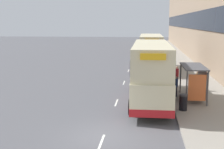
# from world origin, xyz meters

# --- Properties ---
(ground_plane) EXTENTS (220.00, 220.00, 0.00)m
(ground_plane) POSITION_xyz_m (0.00, 0.00, 0.00)
(ground_plane) COLOR #515156
(pavement) EXTENTS (5.00, 93.00, 0.14)m
(pavement) POSITION_xyz_m (6.50, 38.50, 0.07)
(pavement) COLOR gray
(pavement) RESTS_ON ground_plane
(terrace_facade) EXTENTS (3.10, 93.00, 13.50)m
(terrace_facade) POSITION_xyz_m (10.49, 38.50, 6.75)
(terrace_facade) COLOR #9E846B
(terrace_facade) RESTS_ON ground_plane
(lane_mark_0) EXTENTS (0.12, 2.00, 0.01)m
(lane_mark_0) POSITION_xyz_m (0.00, -0.77, 0.01)
(lane_mark_0) COLOR silver
(lane_mark_0) RESTS_ON ground_plane
(lane_mark_1) EXTENTS (0.12, 2.00, 0.01)m
(lane_mark_1) POSITION_xyz_m (0.00, 6.88, 0.01)
(lane_mark_1) COLOR silver
(lane_mark_1) RESTS_ON ground_plane
(lane_mark_2) EXTENTS (0.12, 2.00, 0.01)m
(lane_mark_2) POSITION_xyz_m (0.00, 14.52, 0.01)
(lane_mark_2) COLOR silver
(lane_mark_2) RESTS_ON ground_plane
(lane_mark_3) EXTENTS (0.12, 2.00, 0.01)m
(lane_mark_3) POSITION_xyz_m (0.00, 22.16, 0.01)
(lane_mark_3) COLOR silver
(lane_mark_3) RESTS_ON ground_plane
(lane_mark_4) EXTENTS (0.12, 2.00, 0.01)m
(lane_mark_4) POSITION_xyz_m (0.00, 29.80, 0.01)
(lane_mark_4) COLOR silver
(lane_mark_4) RESTS_ON ground_plane
(lane_mark_5) EXTENTS (0.12, 2.00, 0.01)m
(lane_mark_5) POSITION_xyz_m (0.00, 37.44, 0.01)
(lane_mark_5) COLOR silver
(lane_mark_5) RESTS_ON ground_plane
(lane_mark_6) EXTENTS (0.12, 2.00, 0.01)m
(lane_mark_6) POSITION_xyz_m (0.00, 45.09, 0.01)
(lane_mark_6) COLOR silver
(lane_mark_6) RESTS_ON ground_plane
(lane_mark_7) EXTENTS (0.12, 2.00, 0.01)m
(lane_mark_7) POSITION_xyz_m (0.00, 52.73, 0.01)
(lane_mark_7) COLOR silver
(lane_mark_7) RESTS_ON ground_plane
(bus_shelter) EXTENTS (1.60, 4.20, 2.48)m
(bus_shelter) POSITION_xyz_m (5.77, 7.81, 1.88)
(bus_shelter) COLOR #4C4C51
(bus_shelter) RESTS_ON ground_plane
(double_decker_bus_near) EXTENTS (2.85, 11.23, 4.30)m
(double_decker_bus_near) POSITION_xyz_m (2.47, 7.45, 2.29)
(double_decker_bus_near) COLOR beige
(double_decker_bus_near) RESTS_ON ground_plane
(double_decker_bus_ahead) EXTENTS (2.85, 10.56, 4.30)m
(double_decker_bus_ahead) POSITION_xyz_m (2.63, 22.40, 2.28)
(double_decker_bus_ahead) COLOR beige
(double_decker_bus_ahead) RESTS_ON ground_plane
(car_0) EXTENTS (2.02, 3.89, 1.69)m
(car_0) POSITION_xyz_m (1.89, 34.41, 0.84)
(car_0) COLOR navy
(car_0) RESTS_ON ground_plane
(car_1) EXTENTS (1.96, 4.40, 1.72)m
(car_1) POSITION_xyz_m (2.35, 51.84, 0.85)
(car_1) COLOR silver
(car_1) RESTS_ON ground_plane
(car_2) EXTENTS (2.07, 4.37, 1.70)m
(car_2) POSITION_xyz_m (2.06, 44.79, 0.85)
(car_2) COLOR maroon
(car_2) RESTS_ON ground_plane
(pedestrian_at_shelter) EXTENTS (0.33, 0.33, 1.67)m
(pedestrian_at_shelter) POSITION_xyz_m (6.43, 11.25, 0.99)
(pedestrian_at_shelter) COLOR #23232D
(pedestrian_at_shelter) RESTS_ON ground_plane
(pedestrian_1) EXTENTS (0.35, 0.35, 1.78)m
(pedestrian_1) POSITION_xyz_m (4.87, 12.99, 1.05)
(pedestrian_1) COLOR #23232D
(pedestrian_1) RESTS_ON ground_plane
(pedestrian_2) EXTENTS (0.32, 0.32, 1.59)m
(pedestrian_2) POSITION_xyz_m (4.39, 8.68, 0.95)
(pedestrian_2) COLOR #23232D
(pedestrian_2) RESTS_ON ground_plane
(litter_bin) EXTENTS (0.55, 0.55, 1.05)m
(litter_bin) POSITION_xyz_m (4.55, 4.88, 0.67)
(litter_bin) COLOR black
(litter_bin) RESTS_ON ground_plane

